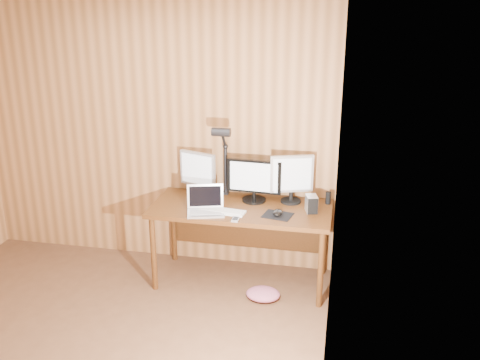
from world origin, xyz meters
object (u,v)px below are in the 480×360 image
(phone, at_px, (236,219))
(mouse, at_px, (278,213))
(laptop, at_px, (205,206))
(speaker, at_px, (328,198))
(monitor_center, at_px, (254,180))
(hard_drive, at_px, (311,204))
(keyboard, at_px, (222,211))
(monitor_left, at_px, (198,172))
(desk_lamp, at_px, (223,151))
(desk, at_px, (243,216))
(monitor_right, at_px, (292,177))

(phone, bearing_deg, mouse, 26.70)
(laptop, distance_m, phone, 0.32)
(speaker, bearing_deg, laptop, -159.32)
(laptop, bearing_deg, monitor_center, 25.89)
(mouse, relative_size, hard_drive, 0.80)
(keyboard, xyz_separation_m, hard_drive, (0.77, 0.16, 0.06))
(monitor_left, bearing_deg, desk_lamp, 17.65)
(monitor_center, bearing_deg, laptop, -135.24)
(desk_lamp, bearing_deg, keyboard, -63.80)
(mouse, xyz_separation_m, speaker, (0.41, 0.36, 0.03))
(desk, distance_m, monitor_center, 0.35)
(keyboard, relative_size, speaker, 3.78)
(desk, relative_size, monitor_right, 3.62)
(mouse, relative_size, desk_lamp, 0.17)
(monitor_center, relative_size, hard_drive, 3.24)
(phone, bearing_deg, keyboard, 137.62)
(monitor_center, height_order, monitor_right, monitor_right)
(keyboard, bearing_deg, speaker, 30.23)
(monitor_center, distance_m, desk_lamp, 0.39)
(laptop, bearing_deg, desk_lamp, 62.37)
(desk, distance_m, mouse, 0.43)
(desk, height_order, mouse, mouse)
(mouse, relative_size, phone, 1.09)
(desk, height_order, desk_lamp, desk_lamp)
(monitor_right, distance_m, hard_drive, 0.32)
(laptop, bearing_deg, desk, 24.76)
(monitor_right, height_order, keyboard, monitor_right)
(monitor_center, relative_size, monitor_left, 1.19)
(monitor_left, height_order, laptop, monitor_left)
(keyboard, distance_m, mouse, 0.49)
(laptop, bearing_deg, phone, -39.26)
(desk, xyz_separation_m, phone, (0.01, -0.37, 0.13))
(desk, bearing_deg, phone, -88.18)
(laptop, xyz_separation_m, mouse, (0.63, 0.04, -0.03))
(monitor_left, distance_m, laptop, 0.44)
(desk, xyz_separation_m, monitor_left, (-0.45, 0.13, 0.35))
(laptop, bearing_deg, hard_drive, -4.77)
(desk_lamp, bearing_deg, phone, -50.13)
(desk, relative_size, monitor_center, 3.21)
(phone, xyz_separation_m, desk_lamp, (-0.22, 0.50, 0.44))
(monitor_left, height_order, hard_drive, monitor_left)
(desk, height_order, monitor_center, monitor_center)
(laptop, xyz_separation_m, speaker, (1.04, 0.39, 0.00))
(keyboard, xyz_separation_m, mouse, (0.49, 0.02, 0.01))
(desk, height_order, phone, phone)
(hard_drive, height_order, phone, hard_drive)
(monitor_left, height_order, keyboard, monitor_left)
(desk, bearing_deg, hard_drive, -5.97)
(speaker, bearing_deg, monitor_left, -179.18)
(monitor_right, bearing_deg, monitor_center, 168.04)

